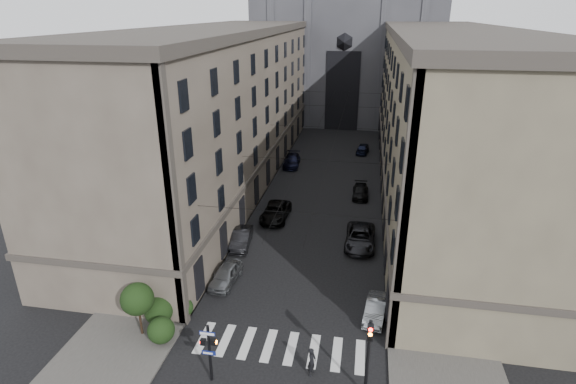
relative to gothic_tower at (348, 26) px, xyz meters
The scene contains 19 objects.
sidewalk_left 44.07m from the gothic_tower, 105.08° to the right, with size 7.00×80.00×0.15m, color #383533.
sidewalk_right 44.07m from the gothic_tower, 74.92° to the right, with size 7.00×80.00×0.15m, color #383533.
zebra_crossing 72.18m from the gothic_tower, 90.00° to the right, with size 11.00×3.20×0.01m, color beige.
building_left 42.07m from the gothic_tower, 109.04° to the right, with size 13.60×60.60×18.85m.
building_right 42.07m from the gothic_tower, 70.96° to the right, with size 13.60×60.60×18.85m.
gothic_tower is the anchor object (origin of this frame).
pedestrian_signal_left 75.15m from the gothic_tower, 92.74° to the right, with size 1.02×0.38×4.00m.
traffic_light_right 74.67m from the gothic_tower, 85.62° to the right, with size 0.34×0.50×5.20m.
shrub_cluster 72.29m from the gothic_tower, 97.11° to the right, with size 3.90×4.40×3.90m.
tram_wires 40.72m from the gothic_tower, 90.00° to the right, with size 14.00×60.00×0.43m.
car_left_near 65.83m from the gothic_tower, 95.20° to the right, with size 1.76×4.38×1.49m, color slate.
car_left_midnear 59.92m from the gothic_tower, 96.20° to the right, with size 1.63×4.68×1.54m, color black.
car_left_midfar 53.70m from the gothic_tower, 94.73° to the right, with size 2.59×5.62×1.56m, color black.
car_left_far 37.73m from the gothic_tower, 99.30° to the right, with size 2.20×5.40×1.57m, color black.
car_right_near 68.13m from the gothic_tower, 84.61° to the right, with size 1.39×4.00×1.32m, color gray.
car_right_midnear 57.82m from the gothic_tower, 85.03° to the right, with size 2.73×5.92×1.65m, color black.
car_right_midfar 46.53m from the gothic_tower, 84.03° to the right, with size 1.83×4.51×1.31m, color black.
car_right_far 30.91m from the gothic_tower, 80.29° to the right, with size 1.65×4.10×1.40m, color black.
pedestrian 73.94m from the gothic_tower, 88.12° to the right, with size 0.70×0.46×1.92m, color black.
Camera 1 is at (4.65, -18.15, 20.67)m, focal length 28.00 mm.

